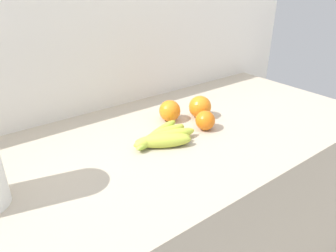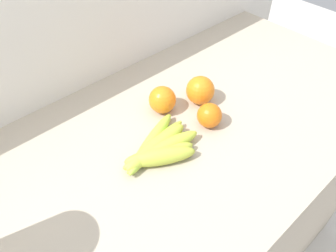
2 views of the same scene
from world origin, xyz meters
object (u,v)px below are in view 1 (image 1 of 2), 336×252
at_px(banana_bunch, 162,137).
at_px(orange_back_left, 200,107).
at_px(orange_front, 205,120).
at_px(orange_center, 170,111).

xyz_separation_m(banana_bunch, orange_back_left, (0.22, 0.07, 0.02)).
bearing_deg(banana_bunch, orange_front, -3.87).
height_order(orange_back_left, orange_center, orange_back_left).
xyz_separation_m(orange_back_left, orange_front, (-0.05, -0.08, -0.01)).
distance_m(orange_back_left, orange_center, 0.11).
bearing_deg(banana_bunch, orange_back_left, 18.01).
bearing_deg(orange_center, banana_bunch, -135.63).
xyz_separation_m(orange_front, orange_center, (-0.05, 0.12, 0.00)).
distance_m(orange_front, orange_center, 0.13).
relative_size(orange_front, orange_center, 0.88).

